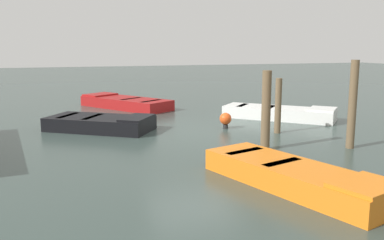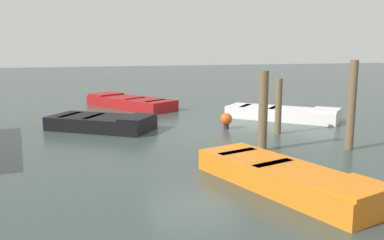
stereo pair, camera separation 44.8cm
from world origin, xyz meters
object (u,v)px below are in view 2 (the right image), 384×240
object	(u,v)px
rowboat_orange	(285,177)
mooring_piling_mid_left	(279,106)
mooring_piling_near_left	(263,111)
rowboat_black	(102,122)
marker_buoy	(226,119)
mooring_piling_near_right	(352,105)
rowboat_white	(283,113)
rowboat_red	(130,102)

from	to	relation	value
rowboat_orange	mooring_piling_mid_left	xyz separation A→B (m)	(4.26, -2.10, 0.57)
rowboat_orange	mooring_piling_near_left	world-z (taller)	mooring_piling_near_left
rowboat_black	marker_buoy	world-z (taller)	marker_buoy
rowboat_black	mooring_piling_near_left	world-z (taller)	mooring_piling_near_left
rowboat_orange	rowboat_black	size ratio (longest dim) A/B	1.14
mooring_piling_near_left	mooring_piling_near_right	xyz separation A→B (m)	(-0.51, -2.05, 0.12)
rowboat_orange	marker_buoy	bearing A→B (deg)	152.68
rowboat_orange	mooring_piling_mid_left	bearing A→B (deg)	136.51
rowboat_white	mooring_piling_mid_left	size ratio (longest dim) A/B	2.21
mooring_piling_mid_left	rowboat_orange	bearing A→B (deg)	153.78
rowboat_orange	mooring_piling_near_left	bearing A→B (deg)	145.28
rowboat_orange	mooring_piling_near_right	size ratio (longest dim) A/B	1.76
rowboat_black	mooring_piling_mid_left	bearing A→B (deg)	11.58
mooring_piling_near_right	rowboat_white	bearing A→B (deg)	-6.43
mooring_piling_mid_left	mooring_piling_near_right	size ratio (longest dim) A/B	0.73
rowboat_orange	rowboat_red	size ratio (longest dim) A/B	0.92
marker_buoy	rowboat_black	bearing A→B (deg)	75.77
marker_buoy	mooring_piling_mid_left	bearing A→B (deg)	-133.08
rowboat_white	marker_buoy	xyz separation A→B (m)	(-0.95, 2.40, 0.07)
rowboat_black	rowboat_white	bearing A→B (deg)	34.63
mooring_piling_near_left	mooring_piling_near_right	distance (m)	2.11
rowboat_white	rowboat_black	bearing A→B (deg)	-135.94
rowboat_red	marker_buoy	xyz separation A→B (m)	(-5.22, -2.15, 0.07)
mooring_piling_mid_left	marker_buoy	size ratio (longest dim) A/B	3.27
mooring_piling_near_right	marker_buoy	bearing A→B (deg)	30.80
rowboat_black	marker_buoy	xyz separation A→B (m)	(-0.91, -3.60, 0.07)
rowboat_red	mooring_piling_near_left	bearing A→B (deg)	160.96
mooring_piling_near_left	rowboat_red	bearing A→B (deg)	14.37
rowboat_white	mooring_piling_near_right	size ratio (longest dim) A/B	1.62
rowboat_red	mooring_piling_near_right	xyz separation A→B (m)	(-8.45, -4.08, 0.85)
marker_buoy	rowboat_white	bearing A→B (deg)	-68.43
mooring_piling_mid_left	mooring_piling_near_left	xyz separation A→B (m)	(-1.64, 1.27, 0.17)
rowboat_black	rowboat_red	size ratio (longest dim) A/B	0.81
rowboat_white	mooring_piling_near_right	world-z (taller)	mooring_piling_near_right
rowboat_red	mooring_piling_mid_left	size ratio (longest dim) A/B	2.60
rowboat_white	marker_buoy	world-z (taller)	marker_buoy
rowboat_orange	rowboat_white	bearing A→B (deg)	134.72
rowboat_red	mooring_piling_near_right	world-z (taller)	mooring_piling_near_right
mooring_piling_near_right	mooring_piling_mid_left	bearing A→B (deg)	19.77
mooring_piling_near_left	rowboat_black	bearing A→B (deg)	43.80
mooring_piling_near_left	mooring_piling_near_right	size ratio (longest dim) A/B	0.89
rowboat_white	mooring_piling_near_left	size ratio (longest dim) A/B	1.83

